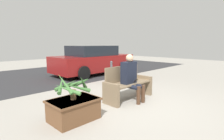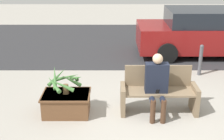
{
  "view_description": "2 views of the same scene",
  "coord_description": "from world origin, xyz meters",
  "px_view_note": "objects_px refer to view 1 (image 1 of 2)",
  "views": [
    {
      "loc": [
        -3.56,
        -2.7,
        1.56
      ],
      "look_at": [
        -0.34,
        0.46,
        0.89
      ],
      "focal_mm": 28.0,
      "sensor_mm": 36.0,
      "label": 1
    },
    {
      "loc": [
        -0.74,
        -5.45,
        3.1
      ],
      "look_at": [
        -0.74,
        0.34,
        0.92
      ],
      "focal_mm": 50.0,
      "sensor_mm": 36.0,
      "label": 2
    }
  ],
  "objects_px": {
    "bench": "(127,84)",
    "potted_plant": "(73,85)",
    "person_seated": "(131,75)",
    "parked_car": "(93,60)",
    "planter_box": "(74,109)",
    "bollard_post": "(111,70)"
  },
  "relations": [
    {
      "from": "parked_car",
      "to": "bollard_post",
      "type": "relative_size",
      "value": 5.02
    },
    {
      "from": "bollard_post",
      "to": "planter_box",
      "type": "bearing_deg",
      "value": -146.58
    },
    {
      "from": "bench",
      "to": "bollard_post",
      "type": "distance_m",
      "value": 2.48
    },
    {
      "from": "planter_box",
      "to": "potted_plant",
      "type": "xyz_separation_m",
      "value": [
        -0.01,
        -0.0,
        0.49
      ]
    },
    {
      "from": "bench",
      "to": "parked_car",
      "type": "relative_size",
      "value": 0.37
    },
    {
      "from": "parked_car",
      "to": "planter_box",
      "type": "bearing_deg",
      "value": -133.7
    },
    {
      "from": "parked_car",
      "to": "bollard_post",
      "type": "distance_m",
      "value": 1.99
    },
    {
      "from": "bench",
      "to": "person_seated",
      "type": "xyz_separation_m",
      "value": [
        -0.07,
        -0.17,
        0.29
      ]
    },
    {
      "from": "person_seated",
      "to": "potted_plant",
      "type": "relative_size",
      "value": 1.68
    },
    {
      "from": "parked_car",
      "to": "bench",
      "type": "bearing_deg",
      "value": -116.88
    },
    {
      "from": "potted_plant",
      "to": "bollard_post",
      "type": "relative_size",
      "value": 0.9
    },
    {
      "from": "bench",
      "to": "potted_plant",
      "type": "distance_m",
      "value": 1.92
    },
    {
      "from": "parked_car",
      "to": "bollard_post",
      "type": "height_order",
      "value": "parked_car"
    },
    {
      "from": "planter_box",
      "to": "bench",
      "type": "bearing_deg",
      "value": 3.94
    },
    {
      "from": "potted_plant",
      "to": "parked_car",
      "type": "height_order",
      "value": "parked_car"
    },
    {
      "from": "bollard_post",
      "to": "potted_plant",
      "type": "bearing_deg",
      "value": -146.63
    },
    {
      "from": "person_seated",
      "to": "potted_plant",
      "type": "xyz_separation_m",
      "value": [
        -1.82,
        0.04,
        0.02
      ]
    },
    {
      "from": "person_seated",
      "to": "potted_plant",
      "type": "distance_m",
      "value": 1.82
    },
    {
      "from": "person_seated",
      "to": "bollard_post",
      "type": "distance_m",
      "value": 2.68
    },
    {
      "from": "person_seated",
      "to": "bollard_post",
      "type": "height_order",
      "value": "person_seated"
    },
    {
      "from": "planter_box",
      "to": "person_seated",
      "type": "bearing_deg",
      "value": -1.37
    },
    {
      "from": "bench",
      "to": "parked_car",
      "type": "distance_m",
      "value": 4.42
    }
  ]
}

